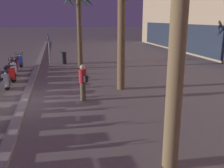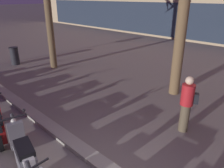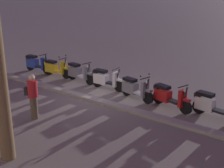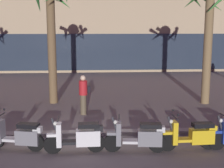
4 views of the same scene
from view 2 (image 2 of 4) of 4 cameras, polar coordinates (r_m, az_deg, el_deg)
scooter_grey_gap_after_mid at (r=5.14m, az=-22.39°, el=-16.43°), size 1.73×0.69×1.17m
pedestrian_window_shopping at (r=6.14m, az=19.12°, el=-4.81°), size 0.45×0.39×1.62m
litter_bin at (r=13.04m, az=-24.31°, el=6.82°), size 0.48×0.48×0.95m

